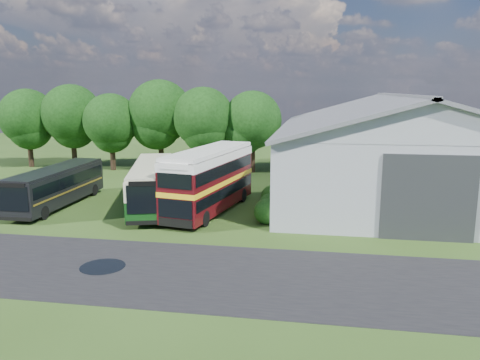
% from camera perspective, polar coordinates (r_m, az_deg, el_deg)
% --- Properties ---
extents(ground, '(120.00, 120.00, 0.00)m').
position_cam_1_polar(ground, '(26.30, -10.56, -8.21)').
color(ground, '#243B12').
rests_on(ground, ground).
extents(asphalt_road, '(60.00, 8.00, 0.02)m').
position_cam_1_polar(asphalt_road, '(22.75, -5.95, -11.20)').
color(asphalt_road, black).
rests_on(asphalt_road, ground).
extents(puddle, '(2.20, 2.20, 0.01)m').
position_cam_1_polar(puddle, '(24.28, -16.40, -10.14)').
color(puddle, black).
rests_on(puddle, ground).
extents(storage_shed, '(18.80, 24.80, 8.15)m').
position_cam_1_polar(storage_shed, '(39.98, 18.54, 4.12)').
color(storage_shed, gray).
rests_on(storage_shed, ground).
extents(tree_far_left, '(6.12, 6.12, 8.64)m').
position_cam_1_polar(tree_far_left, '(57.03, -24.48, 7.02)').
color(tree_far_left, black).
rests_on(tree_far_left, ground).
extents(tree_left_a, '(6.46, 6.46, 9.12)m').
position_cam_1_polar(tree_left_a, '(54.82, -19.84, 7.56)').
color(tree_left_a, black).
rests_on(tree_left_a, ground).
extents(tree_left_b, '(5.78, 5.78, 8.16)m').
position_cam_1_polar(tree_left_b, '(51.69, -15.46, 6.95)').
color(tree_left_b, black).
rests_on(tree_left_b, ground).
extents(tree_mid, '(6.80, 6.80, 9.60)m').
position_cam_1_polar(tree_mid, '(50.96, -9.74, 8.18)').
color(tree_mid, black).
rests_on(tree_mid, ground).
extents(tree_right_a, '(6.26, 6.26, 8.83)m').
position_cam_1_polar(tree_right_a, '(48.60, -4.48, 7.59)').
color(tree_right_a, black).
rests_on(tree_right_a, ground).
extents(tree_right_b, '(5.98, 5.98, 8.45)m').
position_cam_1_polar(tree_right_b, '(48.44, 1.55, 7.31)').
color(tree_right_b, black).
rests_on(tree_right_b, ground).
extents(shrub_front, '(1.70, 1.70, 1.70)m').
position_cam_1_polar(shrub_front, '(30.66, 3.29, -5.24)').
color(shrub_front, '#194714').
rests_on(shrub_front, ground).
extents(shrub_mid, '(1.60, 1.60, 1.60)m').
position_cam_1_polar(shrub_mid, '(32.57, 3.68, -4.27)').
color(shrub_mid, '#194714').
rests_on(shrub_mid, ground).
extents(shrub_back, '(1.80, 1.80, 1.80)m').
position_cam_1_polar(shrub_back, '(34.50, 4.02, -3.40)').
color(shrub_back, '#194714').
rests_on(shrub_back, ground).
extents(bus_green_single, '(5.87, 11.96, 3.22)m').
position_cam_1_polar(bus_green_single, '(34.87, -10.65, -0.52)').
color(bus_green_single, black).
rests_on(bus_green_single, ground).
extents(bus_maroon_double, '(4.56, 10.77, 4.50)m').
position_cam_1_polar(bus_maroon_double, '(32.96, -3.69, -0.08)').
color(bus_maroon_double, black).
rests_on(bus_maroon_double, ground).
extents(bus_dark_single, '(2.54, 10.43, 2.87)m').
position_cam_1_polar(bus_dark_single, '(37.22, -21.40, -0.66)').
color(bus_dark_single, black).
rests_on(bus_dark_single, ground).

